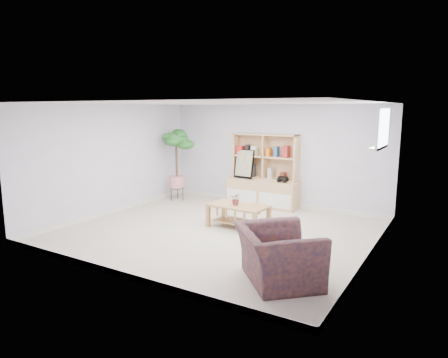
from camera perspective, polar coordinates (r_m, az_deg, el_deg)
The scene contains 14 objects.
floor at distance 7.65m, azimuth -0.77°, elevation -7.47°, with size 5.50×5.00×0.01m, color beige.
ceiling at distance 7.30m, azimuth -0.81°, elevation 10.81°, with size 5.50×5.00×0.01m, color silver.
walls at distance 7.38m, azimuth -0.79°, elevation 1.45°, with size 5.51×5.01×2.40m.
baseboard at distance 7.64m, azimuth -0.77°, elevation -7.11°, with size 5.50×5.00×0.10m, color white, non-canonical shape.
window at distance 6.90m, azimuth 21.82°, elevation 6.82°, with size 0.10×0.98×0.68m, color #CEE6FD, non-canonical shape.
window_sill at distance 6.93m, azimuth 21.16°, elevation 4.22°, with size 0.14×1.00×0.04m, color white.
storage_unit at distance 9.45m, azimuth 5.60°, elevation 1.20°, with size 1.72×0.58×1.72m, color tan, non-canonical shape.
poster at distance 9.59m, azimuth 2.91°, elevation 2.16°, with size 0.50×0.12×0.70m, color yellow, non-canonical shape.
toy_truck at distance 9.18m, azimuth 8.40°, elevation 0.00°, with size 0.29×0.20×0.15m, color black, non-canonical shape.
coffee_table at distance 7.81m, azimuth 2.05°, elevation -5.34°, with size 1.13×0.62×0.46m, color #A37B3C, non-canonical shape.
table_plant at distance 7.71m, azimuth 1.73°, elevation -2.86°, with size 0.22×0.19×0.24m, color #165213.
floor_tree at distance 10.11m, azimuth -6.78°, elevation 2.00°, with size 0.66×0.66×1.80m, color #1F5526, non-canonical shape.
armchair at distance 5.46m, azimuth 7.72°, elevation -10.24°, with size 1.13×0.98×0.83m, color #141B38.
sill_plant at distance 7.14m, azimuth 21.56°, elevation 5.43°, with size 0.13×0.10×0.23m, color #1F5526.
Camera 1 is at (3.85, -6.20, 2.30)m, focal length 32.00 mm.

